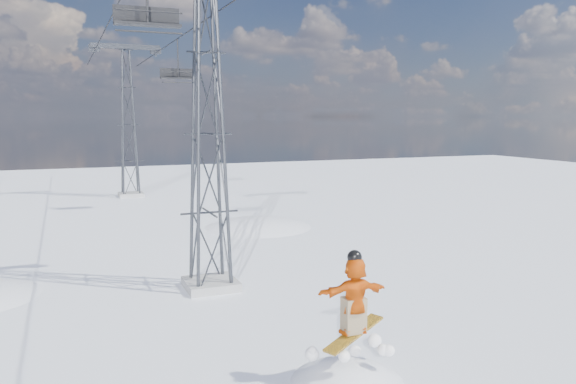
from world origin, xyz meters
The scene contains 5 objects.
lift_tower_near centered at (0.80, 8.00, 5.47)m, with size 5.20×1.80×11.43m.
lift_tower_far centered at (0.80, 33.00, 5.47)m, with size 5.20×1.80×11.43m.
haul_cables centered at (0.80, 19.50, 10.85)m, with size 4.46×51.00×0.06m.
lift_chair_near centered at (-1.40, 6.13, 8.95)m, with size 1.91×0.55×2.37m.
lift_chair_mid centered at (3.00, 24.44, 8.69)m, with size 2.18×0.63×2.70m.
Camera 1 is at (-3.87, -11.08, 6.09)m, focal length 35.00 mm.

